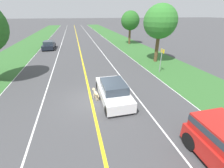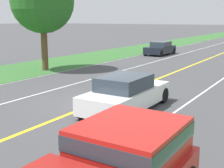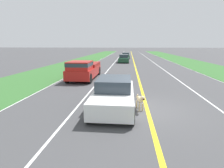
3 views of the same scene
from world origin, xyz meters
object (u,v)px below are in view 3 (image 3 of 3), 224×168
(car_trailing_near, at_px, (124,59))
(ego_car, at_px, (114,94))
(pickup_truck, at_px, (84,69))
(car_trailing_mid, at_px, (126,56))
(dog, at_px, (140,100))

(car_trailing_near, bearing_deg, ego_car, 90.51)
(ego_car, relative_size, pickup_truck, 0.84)
(ego_car, xyz_separation_m, car_trailing_mid, (0.06, -32.68, -0.05))
(car_trailing_near, height_order, car_trailing_mid, car_trailing_near)
(car_trailing_near, xyz_separation_m, car_trailing_mid, (-0.15, -9.35, -0.02))
(pickup_truck, bearing_deg, ego_car, 115.15)
(car_trailing_mid, bearing_deg, car_trailing_near, 89.07)
(ego_car, height_order, pickup_truck, pickup_truck)
(pickup_truck, xyz_separation_m, car_trailing_near, (-3.17, -16.13, -0.24))
(pickup_truck, distance_m, car_trailing_mid, 25.69)
(ego_car, xyz_separation_m, dog, (-1.28, 0.36, -0.17))
(ego_car, bearing_deg, car_trailing_near, -89.49)
(dog, relative_size, pickup_truck, 0.20)
(pickup_truck, bearing_deg, car_trailing_near, -101.13)
(dog, xyz_separation_m, car_trailing_near, (1.49, -23.69, 0.13))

